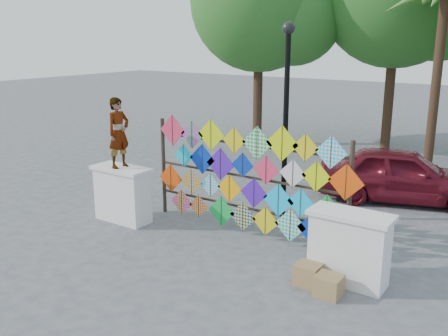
{
  "coord_description": "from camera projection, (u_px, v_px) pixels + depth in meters",
  "views": [
    {
      "loc": [
        5.34,
        -7.94,
        4.14
      ],
      "look_at": [
        -0.42,
        0.6,
        1.42
      ],
      "focal_mm": 40.0,
      "sensor_mm": 36.0,
      "label": 1
    }
  ],
  "objects": [
    {
      "name": "kite_rack",
      "position": [
        249.0,
        180.0,
        10.52
      ],
      "size": [
        4.95,
        0.24,
        2.45
      ],
      "color": "#2E2319",
      "rests_on": "ground"
    },
    {
      "name": "vendor_woman",
      "position": [
        119.0,
        133.0,
        11.09
      ],
      "size": [
        0.41,
        0.59,
        1.58
      ],
      "primitive_type": "imported",
      "rotation": [
        0.0,
        0.0,
        1.52
      ],
      "color": "#99999E",
      "rests_on": "parapet_left"
    },
    {
      "name": "cardboard_box_near",
      "position": [
        308.0,
        274.0,
        8.56
      ],
      "size": [
        0.42,
        0.38,
        0.38
      ],
      "primitive_type": "cube",
      "color": "#A4844F",
      "rests_on": "ground"
    },
    {
      "name": "sedan",
      "position": [
        402.0,
        175.0,
        12.82
      ],
      "size": [
        4.46,
        2.84,
        1.42
      ],
      "primitive_type": "imported",
      "rotation": [
        0.0,
        0.0,
        1.88
      ],
      "color": "maroon",
      "rests_on": "ground"
    },
    {
      "name": "cardboard_box_far",
      "position": [
        329.0,
        286.0,
        8.19
      ],
      "size": [
        0.42,
        0.39,
        0.36
      ],
      "primitive_type": "cube",
      "color": "#A4844F",
      "rests_on": "ground"
    },
    {
      "name": "lamppost",
      "position": [
        286.0,
        104.0,
        11.07
      ],
      "size": [
        0.28,
        0.28,
        4.46
      ],
      "color": "black",
      "rests_on": "ground"
    },
    {
      "name": "ground",
      "position": [
        225.0,
        243.0,
        10.31
      ],
      "size": [
        80.0,
        80.0,
        0.0
      ],
      "primitive_type": "plane",
      "color": "slate",
      "rests_on": "ground"
    },
    {
      "name": "palm_tree",
      "position": [
        444.0,
        7.0,
        14.27
      ],
      "size": [
        3.62,
        3.62,
        5.83
      ],
      "color": "#3F241B",
      "rests_on": "ground"
    },
    {
      "name": "parapet_right",
      "position": [
        349.0,
        247.0,
        8.53
      ],
      "size": [
        1.4,
        0.65,
        1.28
      ],
      "color": "white",
      "rests_on": "ground"
    },
    {
      "name": "tree_west",
      "position": [
        262.0,
        2.0,
        18.56
      ],
      "size": [
        5.85,
        5.2,
        8.01
      ],
      "color": "#3F241B",
      "rests_on": "ground"
    },
    {
      "name": "parapet_left",
      "position": [
        122.0,
        194.0,
        11.45
      ],
      "size": [
        1.4,
        0.65,
        1.28
      ],
      "color": "white",
      "rests_on": "ground"
    }
  ]
}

